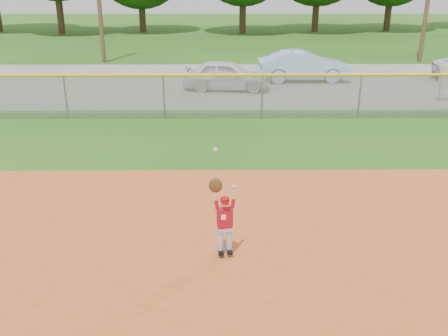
# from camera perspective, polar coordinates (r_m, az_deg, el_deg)

# --- Properties ---
(ground) EXTENTS (120.00, 120.00, 0.00)m
(ground) POSITION_cam_1_polar(r_m,az_deg,el_deg) (8.25, 9.95, -13.26)
(ground) COLOR #265413
(ground) RESTS_ON ground
(parking_strip) EXTENTS (44.00, 10.00, 0.03)m
(parking_strip) POSITION_cam_1_polar(r_m,az_deg,el_deg) (23.18, 3.10, 9.69)
(parking_strip) COLOR gray
(parking_strip) RESTS_ON ground
(car_white_a) EXTENTS (3.82, 1.86, 1.25)m
(car_white_a) POSITION_cam_1_polar(r_m,az_deg,el_deg) (21.54, 0.27, 10.58)
(car_white_a) COLOR silver
(car_white_a) RESTS_ON parking_strip
(car_blue) EXTENTS (4.24, 1.60, 1.38)m
(car_blue) POSITION_cam_1_polar(r_m,az_deg,el_deg) (23.67, 9.11, 11.44)
(car_blue) COLOR #96BEE0
(car_blue) RESTS_ON parking_strip
(outfield_fence) EXTENTS (40.06, 0.10, 1.55)m
(outfield_fence) POSITION_cam_1_polar(r_m,az_deg,el_deg) (17.15, 4.37, 8.53)
(outfield_fence) COLOR gray
(outfield_fence) RESTS_ON ground
(ballplayer) EXTENTS (0.47, 0.22, 1.94)m
(ballplayer) POSITION_cam_1_polar(r_m,az_deg,el_deg) (8.49, -0.06, -5.56)
(ballplayer) COLOR silver
(ballplayer) RESTS_ON ground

